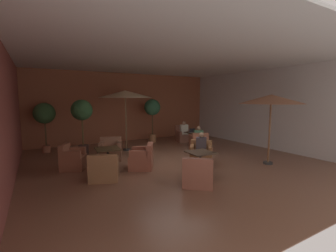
{
  "coord_description": "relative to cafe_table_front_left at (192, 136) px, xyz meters",
  "views": [
    {
      "loc": [
        -4.39,
        -7.17,
        2.33
      ],
      "look_at": [
        0.0,
        0.52,
        1.28
      ],
      "focal_mm": 24.88,
      "sensor_mm": 36.0,
      "label": 1
    }
  ],
  "objects": [
    {
      "name": "ground_plane",
      "position": [
        -2.28,
        -2.09,
        -0.52
      ],
      "size": [
        10.16,
        10.31,
        0.02
      ],
      "primitive_type": "cube",
      "color": "brown"
    },
    {
      "name": "patio_umbrella_tall_red",
      "position": [
        -3.18,
        0.64,
        2.0
      ],
      "size": [
        2.39,
        2.39,
        2.68
      ],
      "color": "#2D2D2D",
      "rests_on": "ground_plane"
    },
    {
      "name": "cafe_table_mid_center",
      "position": [
        -4.65,
        -1.66,
        0.05
      ],
      "size": [
        0.84,
        0.84,
        0.68
      ],
      "color": "black",
      "rests_on": "ground_plane"
    },
    {
      "name": "iced_drink_cup",
      "position": [
        -0.04,
        0.01,
        0.23
      ],
      "size": [
        0.08,
        0.08,
        0.11
      ],
      "primitive_type": "cylinder",
      "color": "silver",
      "rests_on": "cafe_table_front_left"
    },
    {
      "name": "armchair_mid_center_south",
      "position": [
        -5.06,
        -2.74,
        -0.2
      ],
      "size": [
        1.01,
        0.98,
        0.8
      ],
      "color": "brown",
      "rests_on": "ground_plane"
    },
    {
      "name": "patron_with_friend",
      "position": [
        0.23,
        1.09,
        0.22
      ],
      "size": [
        0.44,
        0.32,
        0.71
      ],
      "color": "silver",
      "rests_on": "ground_plane"
    },
    {
      "name": "cafe_table_front_left",
      "position": [
        0.0,
        0.0,
        0.0
      ],
      "size": [
        0.62,
        0.62,
        0.68
      ],
      "color": "black",
      "rests_on": "ground_plane"
    },
    {
      "name": "patio_umbrella_center_beige",
      "position": [
        0.46,
        -3.99,
        1.78
      ],
      "size": [
        2.2,
        2.2,
        2.47
      ],
      "color": "#2D2D2D",
      "rests_on": "ground_plane"
    },
    {
      "name": "potted_tree_left_corner",
      "position": [
        -5.05,
        0.57,
        1.19
      ],
      "size": [
        0.84,
        0.84,
        2.29
      ],
      "color": "#3F2C29",
      "rests_on": "ground_plane"
    },
    {
      "name": "armchair_front_right_east",
      "position": [
        -3.0,
        -4.44,
        -0.2
      ],
      "size": [
        1.06,
        1.05,
        0.82
      ],
      "color": "brown",
      "rests_on": "ground_plane"
    },
    {
      "name": "armchair_front_left_north",
      "position": [
        0.24,
        1.14,
        -0.19
      ],
      "size": [
        0.9,
        0.9,
        0.87
      ],
      "color": "#8C5643",
      "rests_on": "ground_plane"
    },
    {
      "name": "open_laptop",
      "position": [
        -0.08,
        -0.06,
        0.23
      ],
      "size": [
        0.33,
        0.25,
        0.2
      ],
      "color": "#9EA0A5",
      "rests_on": "cafe_table_front_left"
    },
    {
      "name": "patron_by_window",
      "position": [
        -1.62,
        -2.8,
        0.24
      ],
      "size": [
        0.44,
        0.42,
        0.69
      ],
      "color": "#3B3439",
      "rests_on": "ground_plane"
    },
    {
      "name": "potted_tree_mid_right",
      "position": [
        -6.34,
        1.96,
        1.13
      ],
      "size": [
        0.89,
        0.89,
        2.15
      ],
      "color": "#A55F46",
      "rests_on": "ground_plane"
    },
    {
      "name": "ceiling_slab",
      "position": [
        -2.28,
        -2.09,
        3.21
      ],
      "size": [
        10.16,
        10.31,
        0.06
      ],
      "primitive_type": "cube",
      "color": "silver",
      "rests_on": "wall_back_brick"
    },
    {
      "name": "armchair_mid_center_west",
      "position": [
        -3.66,
        -2.24,
        -0.18
      ],
      "size": [
        1.05,
        1.06,
        0.84
      ],
      "color": "brown",
      "rests_on": "ground_plane"
    },
    {
      "name": "armchair_front_left_east",
      "position": [
        -0.43,
        -1.07,
        -0.18
      ],
      "size": [
        0.95,
        0.99,
        0.84
      ],
      "color": "brown",
      "rests_on": "ground_plane"
    },
    {
      "name": "armchair_mid_center_north",
      "position": [
        -4.25,
        -0.58,
        -0.18
      ],
      "size": [
        1.01,
        0.96,
        0.83
      ],
      "color": "brown",
      "rests_on": "ground_plane"
    },
    {
      "name": "potted_tree_mid_left",
      "position": [
        -1.3,
        1.82,
        1.21
      ],
      "size": [
        0.85,
        0.85,
        2.3
      ],
      "color": "#A36C45",
      "rests_on": "ground_plane"
    },
    {
      "name": "wall_right_plain",
      "position": [
        2.76,
        -2.09,
        1.34
      ],
      "size": [
        0.08,
        10.31,
        3.69
      ],
      "primitive_type": "cube",
      "color": "silver",
      "rests_on": "ground_plane"
    },
    {
      "name": "wall_left_accent",
      "position": [
        -7.32,
        -2.09,
        1.34
      ],
      "size": [
        0.08,
        10.31,
        3.69
      ],
      "primitive_type": "cube",
      "color": "brown",
      "rests_on": "ground_plane"
    },
    {
      "name": "cafe_table_front_right",
      "position": [
        -2.29,
        -3.62,
        0.03
      ],
      "size": [
        0.78,
        0.78,
        0.68
      ],
      "color": "black",
      "rests_on": "ground_plane"
    },
    {
      "name": "wall_back_brick",
      "position": [
        -2.28,
        3.03,
        1.34
      ],
      "size": [
        10.16,
        0.08,
        3.69
      ],
      "primitive_type": "cube",
      "color": "#965338",
      "rests_on": "ground_plane"
    },
    {
      "name": "armchair_front_right_north",
      "position": [
        -1.6,
        -2.77,
        -0.2
      ],
      "size": [
        1.09,
        1.1,
        0.82
      ],
      "color": "brown",
      "rests_on": "ground_plane"
    },
    {
      "name": "armchair_mid_center_east",
      "position": [
        -5.7,
        -1.18,
        -0.18
      ],
      "size": [
        0.95,
        0.96,
        0.85
      ],
      "color": "brown",
      "rests_on": "ground_plane"
    },
    {
      "name": "patron_blue_shirt",
      "position": [
        -0.41,
        -1.04,
        0.22
      ],
      "size": [
        0.45,
        0.37,
        0.64
      ],
      "color": "#457050",
      "rests_on": "ground_plane"
    }
  ]
}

